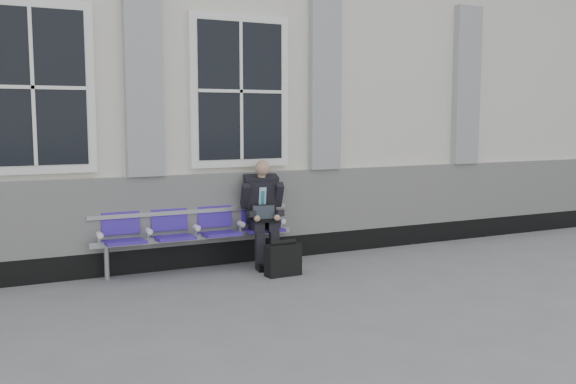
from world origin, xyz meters
TOP-DOWN VIEW (x-y plane):
  - ground at (0.00, 0.00)m, footprint 70.00×70.00m
  - station_building at (-0.02, 3.47)m, footprint 14.40×4.40m
  - bench at (-0.33, 1.32)m, footprint 2.60×0.47m
  - businessman at (0.55, 1.20)m, footprint 0.58×0.77m
  - briefcase at (0.54, 0.55)m, footprint 0.44×0.20m

SIDE VIEW (x-z plane):
  - ground at x=0.00m, z-range 0.00..0.00m
  - briefcase at x=0.54m, z-range -0.02..0.42m
  - bench at x=-0.33m, z-range 0.10..1.01m
  - businessman at x=0.55m, z-range 0.06..1.43m
  - station_building at x=-0.02m, z-range -0.02..4.47m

